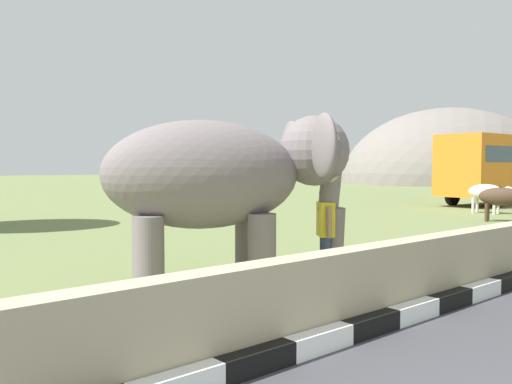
% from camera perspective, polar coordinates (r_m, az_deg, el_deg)
% --- Properties ---
extents(striped_curb, '(16.20, 0.20, 0.24)m').
position_cam_1_polar(striped_curb, '(5.21, -3.92, -18.53)').
color(striped_curb, white).
rests_on(striped_curb, ground_plane).
extents(barrier_parapet, '(28.00, 0.36, 1.00)m').
position_cam_1_polar(barrier_parapet, '(6.89, 10.54, -9.93)').
color(barrier_parapet, tan).
rests_on(barrier_parapet, ground_plane).
extents(elephant, '(4.00, 3.33, 2.84)m').
position_cam_1_polar(elephant, '(8.57, -3.29, 1.61)').
color(elephant, slate).
rests_on(elephant, ground_plane).
extents(person_handler, '(0.47, 0.61, 1.66)m').
position_cam_1_polar(person_handler, '(9.21, 7.34, -3.99)').
color(person_handler, navy).
rests_on(person_handler, ground_plane).
extents(bus_orange, '(9.56, 2.79, 3.50)m').
position_cam_1_polar(bus_orange, '(31.23, 24.72, 2.70)').
color(bus_orange, orange).
rests_on(bus_orange, ground_plane).
extents(cow_near, '(0.61, 1.88, 1.23)m').
position_cam_1_polar(cow_near, '(24.51, 23.15, -0.07)').
color(cow_near, beige).
rests_on(cow_near, ground_plane).
extents(cow_mid, '(1.05, 1.92, 1.23)m').
position_cam_1_polar(cow_mid, '(21.12, 24.54, -0.53)').
color(cow_mid, '#473323').
rests_on(cow_mid, ground_plane).
extents(hill_east, '(28.13, 22.50, 17.22)m').
position_cam_1_polar(hill_east, '(66.86, 19.72, 0.94)').
color(hill_east, slate).
rests_on(hill_east, ground_plane).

